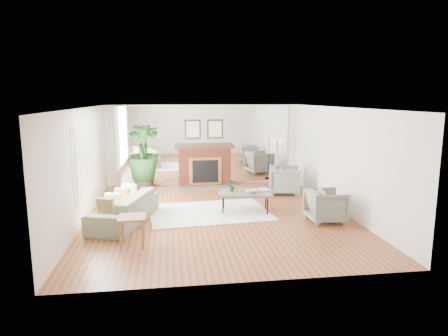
{
  "coord_description": "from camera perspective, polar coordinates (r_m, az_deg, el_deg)",
  "views": [
    {
      "loc": [
        -1.1,
        -8.99,
        2.74
      ],
      "look_at": [
        0.24,
        0.6,
        1.01
      ],
      "focal_mm": 32.0,
      "sensor_mm": 36.0,
      "label": 1
    }
  ],
  "objects": [
    {
      "name": "potted_ficus",
      "position": [
        12.23,
        -11.53,
        1.84
      ],
      "size": [
        0.95,
        0.95,
        1.91
      ],
      "color": "black",
      "rests_on": "ground"
    },
    {
      "name": "area_rug",
      "position": [
        9.62,
        -2.13,
        -6.34
      ],
      "size": [
        2.97,
        2.25,
        0.03
      ],
      "primitive_type": "cube",
      "rotation": [
        0.0,
        0.0,
        0.1
      ],
      "color": "white",
      "rests_on": "ground"
    },
    {
      "name": "window_panel",
      "position": [
        9.67,
        -18.96,
        1.31
      ],
      "size": [
        0.04,
        2.4,
        1.5
      ],
      "primitive_type": "cube",
      "color": "#B2E09E",
      "rests_on": "wall_left"
    },
    {
      "name": "ground",
      "position": [
        9.46,
        -0.93,
        -6.72
      ],
      "size": [
        7.0,
        7.0,
        0.0
      ],
      "primitive_type": "plane",
      "color": "brown",
      "rests_on": "ground"
    },
    {
      "name": "armchair_back",
      "position": [
        11.56,
        8.63,
        -1.71
      ],
      "size": [
        1.03,
        1.01,
        0.79
      ],
      "primitive_type": "imported",
      "rotation": [
        0.0,
        0.0,
        1.34
      ],
      "color": "slate",
      "rests_on": "ground"
    },
    {
      "name": "floor_lamp",
      "position": [
        12.46,
        7.63,
        3.16
      ],
      "size": [
        0.48,
        0.26,
        1.46
      ],
      "color": "black",
      "rests_on": "ground"
    },
    {
      "name": "wall_back",
      "position": [
        12.61,
        -2.89,
        3.32
      ],
      "size": [
        6.0,
        0.02,
        2.5
      ],
      "primitive_type": "cube",
      "color": "silver",
      "rests_on": "ground"
    },
    {
      "name": "wall_right",
      "position": [
        9.98,
        16.34,
        1.13
      ],
      "size": [
        0.02,
        7.0,
        2.5
      ],
      "primitive_type": "cube",
      "color": "silver",
      "rests_on": "ground"
    },
    {
      "name": "fireplace",
      "position": [
        12.47,
        -2.77,
        0.5
      ],
      "size": [
        1.85,
        0.83,
        2.05
      ],
      "color": "maroon",
      "rests_on": "ground"
    },
    {
      "name": "sofa",
      "position": [
        9.07,
        -14.07,
        -5.65
      ],
      "size": [
        1.44,
        2.36,
        0.64
      ],
      "primitive_type": "imported",
      "rotation": [
        0.0,
        0.0,
        -1.85
      ],
      "color": "gray",
      "rests_on": "ground"
    },
    {
      "name": "mirror_panel",
      "position": [
        12.59,
        -2.88,
        3.31
      ],
      "size": [
        5.4,
        0.04,
        2.4
      ],
      "primitive_type": "cube",
      "color": "silver",
      "rests_on": "wall_back"
    },
    {
      "name": "side_table",
      "position": [
        7.63,
        -13.04,
        -7.42
      ],
      "size": [
        0.5,
        0.5,
        0.56
      ],
      "rotation": [
        0.0,
        0.0,
        0.01
      ],
      "color": "#9C703E",
      "rests_on": "ground"
    },
    {
      "name": "book",
      "position": [
        9.74,
        5.17,
        -3.13
      ],
      "size": [
        0.3,
        0.37,
        0.02
      ],
      "primitive_type": "imported",
      "rotation": [
        0.0,
        0.0,
        0.24
      ],
      "color": "#9C703E",
      "rests_on": "coffee_table"
    },
    {
      "name": "tabletop_plant",
      "position": [
        9.6,
        1.06,
        -2.5
      ],
      "size": [
        0.3,
        0.27,
        0.28
      ],
      "primitive_type": "imported",
      "rotation": [
        0.0,
        0.0,
        0.22
      ],
      "color": "#2B6023",
      "rests_on": "coffee_table"
    },
    {
      "name": "fruit_bowl",
      "position": [
        9.49,
        3.9,
        -3.35
      ],
      "size": [
        0.3,
        0.3,
        0.07
      ],
      "primitive_type": "imported",
      "rotation": [
        0.0,
        0.0,
        0.13
      ],
      "color": "#9C703E",
      "rests_on": "coffee_table"
    },
    {
      "name": "coffee_table",
      "position": [
        9.57,
        3.02,
        -3.68
      ],
      "size": [
        1.35,
        0.92,
        0.5
      ],
      "rotation": [
        0.0,
        0.0,
        -0.16
      ],
      "color": "#5E534A",
      "rests_on": "ground"
    },
    {
      "name": "wall_left",
      "position": [
        9.3,
        -19.56,
        0.32
      ],
      "size": [
        0.02,
        7.0,
        2.5
      ],
      "primitive_type": "cube",
      "color": "silver",
      "rests_on": "ground"
    },
    {
      "name": "armchair_front",
      "position": [
        9.17,
        14.35,
        -5.25
      ],
      "size": [
        0.8,
        0.78,
        0.72
      ],
      "primitive_type": "imported",
      "rotation": [
        0.0,
        0.0,
        1.58
      ],
      "color": "slate",
      "rests_on": "ground"
    }
  ]
}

